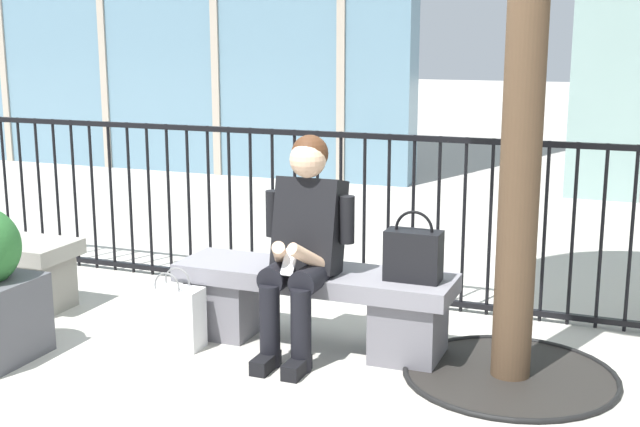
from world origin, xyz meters
name	(u,v)px	position (x,y,z in m)	size (l,w,h in m)	color
ground_plane	(314,344)	(0.00, 0.00, 0.00)	(60.00, 60.00, 0.00)	#B2ADA3
stone_bench	(314,299)	(0.00, 0.00, 0.27)	(1.60, 0.44, 0.45)	slate
seated_person_with_phone	(303,239)	(-0.01, -0.13, 0.65)	(0.52, 0.66, 1.21)	black
handbag_on_bench	(413,254)	(0.58, -0.01, 0.59)	(0.30, 0.15, 0.38)	black
shopping_bag	(173,316)	(-0.73, -0.32, 0.18)	(0.34, 0.16, 0.45)	white
plaza_railing	(364,217)	(0.00, 0.89, 0.57)	(7.63, 0.04, 1.13)	black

